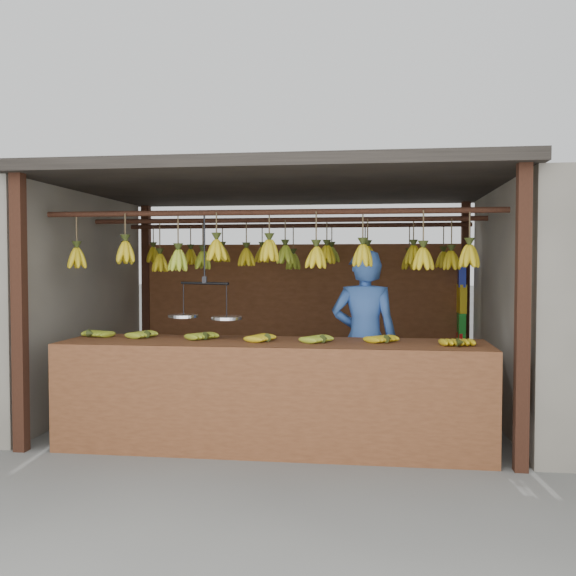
# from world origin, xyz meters

# --- Properties ---
(ground) EXTENTS (80.00, 80.00, 0.00)m
(ground) POSITION_xyz_m (0.00, 0.00, 0.00)
(ground) COLOR #5B5B57
(stall) EXTENTS (4.30, 3.30, 2.40)m
(stall) POSITION_xyz_m (0.00, 0.33, 1.97)
(stall) COLOR black
(stall) RESTS_ON ground
(counter) EXTENTS (3.60, 0.82, 0.96)m
(counter) POSITION_xyz_m (0.05, -1.23, 0.71)
(counter) COLOR brown
(counter) RESTS_ON ground
(hanging_bananas) EXTENTS (3.58, 2.24, 0.39)m
(hanging_bananas) POSITION_xyz_m (-0.00, -0.01, 1.63)
(hanging_bananas) COLOR gold
(hanging_bananas) RESTS_ON ground
(balance_scale) EXTENTS (0.69, 0.42, 0.92)m
(balance_scale) POSITION_xyz_m (-0.56, -1.00, 1.14)
(balance_scale) COLOR black
(balance_scale) RESTS_ON ground
(vendor) EXTENTS (0.64, 0.44, 1.69)m
(vendor) POSITION_xyz_m (0.82, -0.45, 0.85)
(vendor) COLOR #3359A5
(vendor) RESTS_ON ground
(bag_bundles) EXTENTS (0.08, 0.26, 1.22)m
(bag_bundles) POSITION_xyz_m (1.94, 1.35, 0.99)
(bag_bundles) COLOR #1426BF
(bag_bundles) RESTS_ON ground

